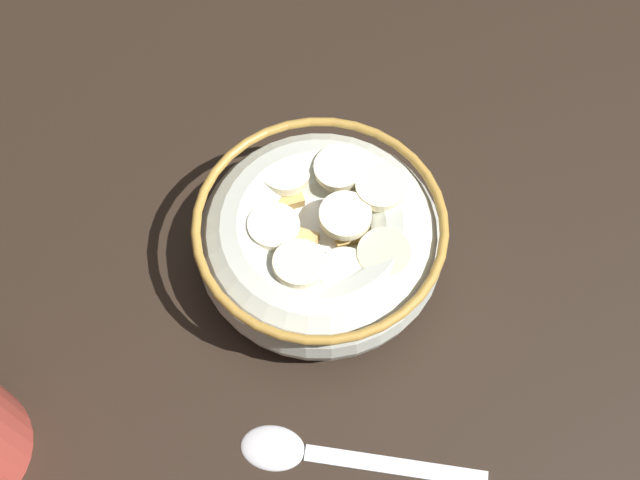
% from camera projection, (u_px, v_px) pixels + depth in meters
% --- Properties ---
extents(ground_plane, '(0.99, 0.99, 0.02)m').
position_uv_depth(ground_plane, '(320.00, 267.00, 0.56)').
color(ground_plane, black).
extents(cereal_bowl, '(0.16, 0.16, 0.06)m').
position_uv_depth(cereal_bowl, '(320.00, 240.00, 0.52)').
color(cereal_bowl, beige).
rests_on(cereal_bowl, ground_plane).
extents(spoon, '(0.12, 0.12, 0.01)m').
position_uv_depth(spoon, '(311.00, 453.00, 0.48)').
color(spoon, silver).
rests_on(spoon, ground_plane).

